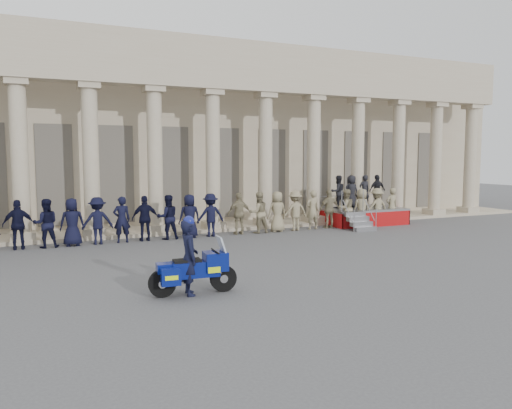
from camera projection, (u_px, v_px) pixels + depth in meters
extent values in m
plane|color=#48484B|center=(262.00, 271.00, 14.76)|extent=(90.00, 90.00, 0.00)
cube|color=tan|center=(149.00, 136.00, 27.94)|extent=(40.00, 10.00, 9.00)
cube|color=tan|center=(181.00, 229.00, 22.74)|extent=(40.00, 2.60, 0.15)
cube|color=tan|center=(183.00, 76.00, 21.37)|extent=(35.80, 1.00, 1.00)
cube|color=tan|center=(183.00, 50.00, 21.26)|extent=(35.80, 1.00, 1.20)
cube|color=tan|center=(23.00, 236.00, 19.34)|extent=(0.90, 0.90, 0.30)
cylinder|color=tan|center=(20.00, 159.00, 19.06)|extent=(0.64, 0.64, 5.60)
cube|color=tan|center=(16.00, 82.00, 18.78)|extent=(0.85, 0.85, 0.24)
cube|color=tan|center=(93.00, 232.00, 20.40)|extent=(0.90, 0.90, 0.30)
cylinder|color=tan|center=(91.00, 159.00, 20.12)|extent=(0.64, 0.64, 5.60)
cube|color=tan|center=(89.00, 86.00, 19.84)|extent=(0.85, 0.85, 0.24)
cube|color=tan|center=(156.00, 228.00, 21.46)|extent=(0.90, 0.90, 0.30)
cylinder|color=tan|center=(155.00, 159.00, 21.18)|extent=(0.64, 0.64, 5.60)
cube|color=tan|center=(154.00, 89.00, 20.90)|extent=(0.85, 0.85, 0.24)
cube|color=tan|center=(213.00, 224.00, 22.52)|extent=(0.90, 0.90, 0.30)
cylinder|color=tan|center=(213.00, 159.00, 22.24)|extent=(0.64, 0.64, 5.60)
cube|color=tan|center=(212.00, 93.00, 21.96)|extent=(0.85, 0.85, 0.24)
cube|color=tan|center=(265.00, 221.00, 23.58)|extent=(0.90, 0.90, 0.30)
cylinder|color=tan|center=(265.00, 159.00, 23.30)|extent=(0.64, 0.64, 5.60)
cube|color=tan|center=(266.00, 95.00, 23.02)|extent=(0.85, 0.85, 0.24)
cube|color=tan|center=(313.00, 219.00, 24.65)|extent=(0.90, 0.90, 0.30)
cylinder|color=tan|center=(314.00, 159.00, 24.36)|extent=(0.64, 0.64, 5.60)
cube|color=tan|center=(314.00, 98.00, 24.08)|extent=(0.85, 0.85, 0.24)
cube|color=tan|center=(356.00, 216.00, 25.71)|extent=(0.90, 0.90, 0.30)
cylinder|color=tan|center=(358.00, 159.00, 25.42)|extent=(0.64, 0.64, 5.60)
cube|color=tan|center=(359.00, 101.00, 25.14)|extent=(0.85, 0.85, 0.24)
cube|color=tan|center=(397.00, 214.00, 26.77)|extent=(0.90, 0.90, 0.30)
cylinder|color=tan|center=(398.00, 159.00, 26.48)|extent=(0.64, 0.64, 5.60)
cube|color=tan|center=(400.00, 103.00, 26.20)|extent=(0.85, 0.85, 0.24)
cube|color=tan|center=(434.00, 211.00, 27.83)|extent=(0.90, 0.90, 0.30)
cylinder|color=tan|center=(435.00, 158.00, 27.54)|extent=(0.64, 0.64, 5.60)
cube|color=tan|center=(437.00, 105.00, 27.26)|extent=(0.85, 0.85, 0.24)
cube|color=tan|center=(468.00, 209.00, 28.89)|extent=(0.90, 0.90, 0.30)
cylinder|color=tan|center=(470.00, 158.00, 28.60)|extent=(0.64, 0.64, 5.60)
cube|color=tan|center=(472.00, 107.00, 28.32)|extent=(0.85, 0.85, 0.24)
cube|color=black|center=(55.00, 175.00, 21.49)|extent=(1.30, 0.12, 4.20)
cube|color=black|center=(117.00, 174.00, 22.55)|extent=(1.30, 0.12, 4.20)
cube|color=black|center=(173.00, 174.00, 23.61)|extent=(1.30, 0.12, 4.20)
cube|color=black|center=(224.00, 173.00, 24.67)|extent=(1.30, 0.12, 4.20)
cube|color=black|center=(272.00, 172.00, 25.73)|extent=(1.30, 0.12, 4.20)
cube|color=black|center=(315.00, 172.00, 26.79)|extent=(1.30, 0.12, 4.20)
cube|color=black|center=(355.00, 171.00, 27.85)|extent=(1.30, 0.12, 4.20)
cube|color=black|center=(392.00, 170.00, 28.91)|extent=(1.30, 0.12, 4.20)
cube|color=black|center=(427.00, 170.00, 29.97)|extent=(1.30, 0.12, 4.20)
imported|color=black|center=(18.00, 225.00, 17.98)|extent=(1.06, 0.44, 1.82)
imported|color=black|center=(46.00, 223.00, 18.35)|extent=(0.88, 0.69, 1.82)
imported|color=black|center=(72.00, 222.00, 18.73)|extent=(0.89, 0.58, 1.82)
imported|color=black|center=(97.00, 221.00, 19.10)|extent=(1.17, 0.67, 1.82)
imported|color=black|center=(122.00, 220.00, 19.47)|extent=(0.66, 0.43, 1.82)
imported|color=black|center=(145.00, 218.00, 19.84)|extent=(1.06, 0.44, 1.82)
imported|color=black|center=(168.00, 217.00, 20.22)|extent=(0.88, 0.69, 1.82)
imported|color=black|center=(190.00, 216.00, 20.59)|extent=(0.89, 0.58, 1.82)
imported|color=black|center=(210.00, 215.00, 20.96)|extent=(1.17, 0.67, 1.82)
imported|color=gray|center=(239.00, 214.00, 21.50)|extent=(1.06, 0.44, 1.82)
imported|color=gray|center=(259.00, 213.00, 21.87)|extent=(0.88, 0.69, 1.82)
imported|color=gray|center=(277.00, 212.00, 22.24)|extent=(0.89, 0.58, 1.82)
imported|color=gray|center=(295.00, 211.00, 22.61)|extent=(1.17, 0.67, 1.82)
imported|color=gray|center=(313.00, 210.00, 22.99)|extent=(0.66, 0.43, 1.82)
imported|color=gray|center=(329.00, 209.00, 23.36)|extent=(1.06, 0.44, 1.82)
imported|color=gray|center=(346.00, 208.00, 23.73)|extent=(0.88, 0.69, 1.82)
imported|color=gray|center=(362.00, 207.00, 24.10)|extent=(0.89, 0.58, 1.82)
imported|color=gray|center=(377.00, 207.00, 24.48)|extent=(1.17, 0.67, 1.82)
imported|color=gray|center=(392.00, 206.00, 24.85)|extent=(0.66, 0.43, 1.82)
cube|color=gray|center=(360.00, 208.00, 25.10)|extent=(3.96, 2.83, 0.10)
cube|color=#A70D0F|center=(377.00, 220.00, 23.87)|extent=(3.96, 0.04, 0.70)
cube|color=#A70D0F|center=(327.00, 218.00, 24.33)|extent=(0.04, 2.83, 0.70)
cube|color=#A70D0F|center=(391.00, 215.00, 25.94)|extent=(0.04, 2.83, 0.70)
cube|color=gray|center=(365.00, 229.00, 22.49)|extent=(1.10, 0.28, 0.20)
cube|color=gray|center=(361.00, 224.00, 22.73)|extent=(1.10, 0.28, 0.20)
cube|color=gray|center=(358.00, 219.00, 22.96)|extent=(1.10, 0.28, 0.20)
cube|color=gray|center=(354.00, 214.00, 23.20)|extent=(1.10, 0.28, 0.20)
cylinder|color=gray|center=(345.00, 196.00, 26.28)|extent=(3.96, 0.04, 0.04)
imported|color=black|center=(338.00, 192.00, 24.71)|extent=(0.79, 0.62, 1.63)
imported|color=black|center=(351.00, 191.00, 25.03)|extent=(0.80, 0.52, 1.63)
imported|color=black|center=(364.00, 191.00, 25.36)|extent=(0.59, 0.39, 1.63)
imported|color=black|center=(377.00, 190.00, 25.68)|extent=(0.95, 0.40, 1.63)
cylinder|color=black|center=(223.00, 278.00, 12.45)|extent=(0.68, 0.19, 0.67)
cylinder|color=black|center=(162.00, 284.00, 11.93)|extent=(0.68, 0.19, 0.67)
cube|color=navy|center=(195.00, 269.00, 12.18)|extent=(1.19, 0.51, 0.39)
cube|color=navy|center=(215.00, 261.00, 12.33)|extent=(0.60, 0.57, 0.46)
cube|color=silver|center=(215.00, 270.00, 12.36)|extent=(0.25, 0.32, 0.12)
cube|color=#B2BFCC|center=(222.00, 247.00, 12.36)|extent=(0.25, 0.48, 0.54)
cube|color=black|center=(187.00, 261.00, 12.09)|extent=(0.68, 0.39, 0.10)
cube|color=navy|center=(164.00, 268.00, 11.91)|extent=(0.38, 0.37, 0.22)
cube|color=navy|center=(171.00, 277.00, 11.66)|extent=(0.47, 0.26, 0.41)
cube|color=#D4FA0D|center=(171.00, 277.00, 11.66)|extent=(0.32, 0.27, 0.10)
cube|color=navy|center=(166.00, 271.00, 12.27)|extent=(0.47, 0.26, 0.41)
cube|color=#D4FA0D|center=(166.00, 271.00, 12.27)|extent=(0.32, 0.27, 0.10)
cylinder|color=silver|center=(173.00, 281.00, 12.27)|extent=(0.61, 0.15, 0.10)
cylinder|color=black|center=(215.00, 251.00, 12.31)|extent=(0.09, 0.71, 0.04)
imported|color=black|center=(189.00, 257.00, 12.10)|extent=(0.49, 0.71, 1.85)
sphere|color=navy|center=(189.00, 222.00, 12.01)|extent=(0.28, 0.28, 0.28)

